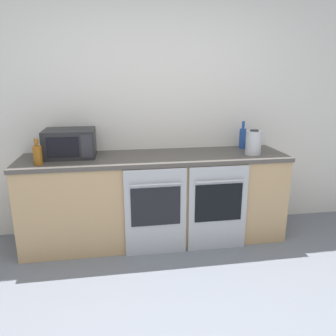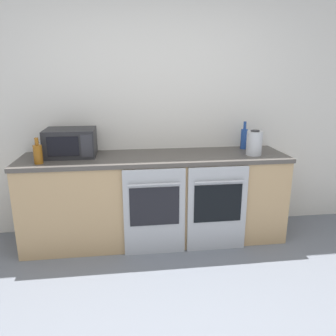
# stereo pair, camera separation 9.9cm
# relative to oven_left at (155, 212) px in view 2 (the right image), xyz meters

# --- Properties ---
(wall_back) EXTENTS (10.00, 0.06, 2.60)m
(wall_back) POSITION_rel_oven_left_xyz_m (0.04, 0.67, 0.87)
(wall_back) COLOR silver
(wall_back) RESTS_ON ground_plane
(counter_back) EXTENTS (2.60, 0.65, 0.88)m
(counter_back) POSITION_rel_oven_left_xyz_m (0.04, 0.33, 0.02)
(counter_back) COLOR tan
(counter_back) RESTS_ON ground_plane
(oven_left) EXTENTS (0.57, 0.06, 0.84)m
(oven_left) POSITION_rel_oven_left_xyz_m (0.00, 0.00, 0.00)
(oven_left) COLOR #A8AAAF
(oven_left) RESTS_ON ground_plane
(oven_right) EXTENTS (0.57, 0.06, 0.84)m
(oven_right) POSITION_rel_oven_left_xyz_m (0.59, 0.00, 0.00)
(oven_right) COLOR #A8AAAF
(oven_right) RESTS_ON ground_plane
(microwave) EXTENTS (0.47, 0.38, 0.27)m
(microwave) POSITION_rel_oven_left_xyz_m (-0.77, 0.42, 0.59)
(microwave) COLOR #232326
(microwave) RESTS_ON counter_back
(bottle_blue) EXTENTS (0.07, 0.07, 0.29)m
(bottle_blue) POSITION_rel_oven_left_xyz_m (1.01, 0.52, 0.57)
(bottle_blue) COLOR #234793
(bottle_blue) RESTS_ON counter_back
(bottle_amber) EXTENTS (0.08, 0.08, 0.23)m
(bottle_amber) POSITION_rel_oven_left_xyz_m (-1.01, 0.16, 0.55)
(bottle_amber) COLOR #8C5114
(bottle_amber) RESTS_ON counter_back
(kettle) EXTENTS (0.15, 0.15, 0.25)m
(kettle) POSITION_rel_oven_left_xyz_m (1.01, 0.23, 0.58)
(kettle) COLOR #B7BABF
(kettle) RESTS_ON counter_back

